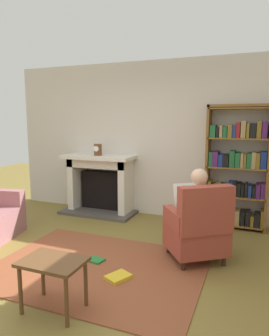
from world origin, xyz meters
name	(u,v)px	position (x,y,z in m)	size (l,w,h in m)	color
ground	(85,280)	(0.00, 0.00, 0.00)	(14.00, 14.00, 0.00)	olive
back_wall	(158,140)	(0.00, 2.55, 1.35)	(5.60, 0.10, 2.70)	beige
area_rug	(98,267)	(0.00, 0.30, 0.01)	(2.40, 1.80, 0.01)	brown
fireplace	(101,182)	(-1.00, 2.30, 0.57)	(1.34, 0.64, 1.07)	#4C4742
mantel_clock	(98,150)	(-1.00, 2.20, 1.17)	(0.14, 0.14, 0.20)	brown
bookshelf	(238,169)	(1.37, 2.33, 0.94)	(0.94, 0.32, 1.93)	brown
armchair_reading	(198,228)	(1.04, 0.89, 0.42)	(0.88, 0.88, 0.97)	#331E14
seated_reader	(195,209)	(0.97, 0.99, 0.62)	(0.56, 0.59, 1.14)	white
side_table	(53,268)	(0.02, -0.56, 0.40)	(0.56, 0.39, 0.48)	brown
scattered_books	(112,272)	(0.21, 0.22, 0.03)	(0.68, 0.53, 0.04)	gold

